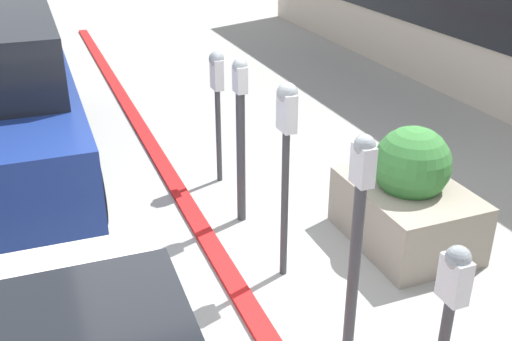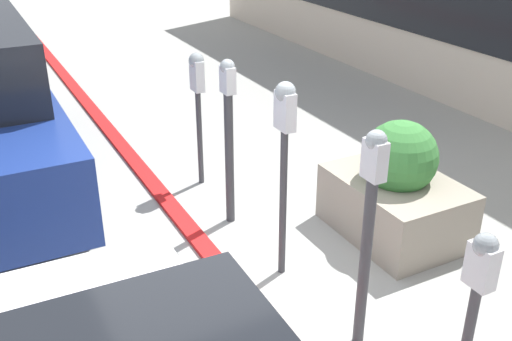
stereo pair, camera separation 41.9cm
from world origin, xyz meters
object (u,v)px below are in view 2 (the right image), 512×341
object	(u,v)px
parking_meter_second	(369,217)
planter_box	(396,191)
parking_meter_fourth	(229,127)
parking_meter_middle	(284,138)
parking_meter_farthest	(198,89)
parking_meter_nearest	(474,302)

from	to	relation	value
parking_meter_second	planter_box	size ratio (longest dim) A/B	1.31
parking_meter_second	parking_meter_fourth	bearing A→B (deg)	1.99
parking_meter_middle	parking_meter_farthest	world-z (taller)	parking_meter_middle
parking_meter_fourth	planter_box	xyz separation A→B (m)	(-0.87, -1.18, -0.50)
parking_meter_nearest	parking_meter_middle	distance (m)	1.83
parking_meter_nearest	parking_meter_farthest	size ratio (longest dim) A/B	0.96
parking_meter_nearest	parking_meter_second	bearing A→B (deg)	-0.09
parking_meter_second	planter_box	world-z (taller)	parking_meter_second
parking_meter_farthest	planter_box	size ratio (longest dim) A/B	1.17
parking_meter_fourth	parking_meter_farthest	distance (m)	0.86
parking_meter_farthest	parking_meter_fourth	bearing A→B (deg)	175.39
parking_meter_fourth	parking_meter_farthest	size ratio (longest dim) A/B	1.11
parking_meter_second	parking_meter_fourth	world-z (taller)	parking_meter_second
parking_meter_middle	parking_meter_fourth	distance (m)	0.95
parking_meter_second	parking_meter_middle	size ratio (longest dim) A/B	0.98
parking_meter_middle	parking_meter_farthest	size ratio (longest dim) A/B	1.15
parking_meter_fourth	parking_meter_second	bearing A→B (deg)	-178.01
parking_meter_fourth	planter_box	bearing A→B (deg)	-126.53
parking_meter_middle	planter_box	bearing A→B (deg)	-87.38
parking_meter_second	parking_meter_middle	distance (m)	0.97
parking_meter_second	planter_box	xyz separation A→B (m)	(1.00, -1.11, -0.55)
parking_meter_middle	planter_box	xyz separation A→B (m)	(0.05, -1.16, -0.74)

